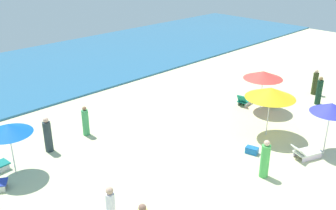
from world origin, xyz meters
The scene contains 15 objects.
ocean centered at (0.00, 23.16, 0.06)m, with size 60.00×13.67×0.12m, color #2A658E.
umbrella_0 centered at (-6.84, 10.85, 2.07)m, with size 1.91×1.91×2.28m.
umbrella_1 centered at (6.20, 7.39, 2.11)m, with size 2.20×2.20×2.33m.
lounge_chair_1_0 centered at (7.36, 7.36, 0.24)m, with size 1.51×1.22×0.74m.
lounge_chair_1_1 centered at (6.35, 8.51, 0.24)m, with size 1.54×0.75×0.71m.
umbrella_2 centered at (3.70, 5.41, 2.26)m, with size 2.44×2.44×2.53m.
umbrella_3 centered at (4.19, 2.63, 2.17)m, with size 1.83×1.83×2.40m.
lounge_chair_3_0 centered at (3.01, 2.94, 0.28)m, with size 1.53×1.10×0.68m.
beachgoer_0 centered at (10.77, 6.37, 0.76)m, with size 0.43×0.43×1.63m.
beachgoer_2 centered at (9.38, 5.44, 0.81)m, with size 0.44×0.44×1.72m.
beachgoer_3 centered at (0.36, 3.44, 0.78)m, with size 0.47×0.47×1.67m.
beachgoer_4 centered at (-5.93, 5.39, 0.75)m, with size 0.34×0.34×1.56m.
beachgoer_6 centered at (-2.75, 11.76, 0.71)m, with size 0.48×0.48×1.54m.
beachgoer_7 centered at (-4.89, 11.57, 0.79)m, with size 0.45×0.45×1.70m.
cooler_box_0 centered at (1.61, 4.85, 0.15)m, with size 0.55×0.35×0.31m, color #1865B5.
Camera 1 is at (-11.86, -3.36, 8.88)m, focal length 40.86 mm.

